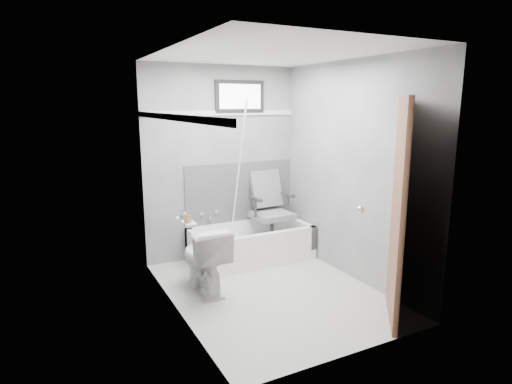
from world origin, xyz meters
TOP-DOWN VIEW (x-y plane):
  - floor at (0.00, 0.00)m, footprint 2.60×2.60m
  - ceiling at (0.00, 0.00)m, footprint 2.60×2.60m
  - wall_back at (0.00, 1.30)m, footprint 2.00×0.02m
  - wall_front at (0.00, -1.30)m, footprint 2.00×0.02m
  - wall_left at (-1.00, 0.00)m, footprint 0.02×2.60m
  - wall_right at (1.00, 0.00)m, footprint 0.02×2.60m
  - bathtub at (0.23, 0.93)m, footprint 1.50×0.70m
  - office_chair at (0.55, 0.98)m, footprint 0.58×0.58m
  - toilet at (-0.62, 0.33)m, footprint 0.40×0.72m
  - door at (0.98, -1.28)m, footprint 0.78×0.78m
  - window at (0.25, 1.29)m, footprint 0.66×0.04m
  - backerboard at (0.25, 1.29)m, footprint 1.50×0.02m
  - trim_back at (0.00, 1.29)m, footprint 2.00×0.02m
  - trim_left at (-0.99, 0.00)m, footprint 0.02×2.60m
  - pole at (0.11, 1.06)m, footprint 0.02×0.54m
  - shelf at (-0.93, -0.10)m, footprint 0.10×0.32m
  - soap_bottle_a at (-0.94, -0.18)m, footprint 0.06×0.06m
  - soap_bottle_b at (-0.94, -0.04)m, footprint 0.11×0.11m
  - faucet at (-0.20, 1.27)m, footprint 0.26×0.10m

SIDE VIEW (x-z plane):
  - floor at x=0.00m, z-range 0.00..0.00m
  - bathtub at x=0.23m, z-range 0.00..0.42m
  - toilet at x=-0.62m, z-range 0.00..0.70m
  - faucet at x=-0.20m, z-range 0.47..0.63m
  - office_chair at x=0.55m, z-range 0.12..1.08m
  - backerboard at x=0.25m, z-range 0.41..1.19m
  - shelf at x=-0.93m, z-range 0.89..0.91m
  - soap_bottle_b at x=-0.94m, z-range 0.91..1.01m
  - soap_bottle_a at x=-0.94m, z-range 0.91..1.02m
  - door at x=0.98m, z-range 0.00..2.00m
  - pole at x=0.11m, z-range 0.11..1.99m
  - wall_back at x=0.00m, z-range 0.00..2.40m
  - wall_front at x=0.00m, z-range 0.00..2.40m
  - wall_left at x=-1.00m, z-range 0.00..2.40m
  - wall_right at x=1.00m, z-range 0.00..2.40m
  - trim_back at x=0.00m, z-range 1.79..1.85m
  - trim_left at x=-0.99m, z-range 1.79..1.85m
  - window at x=0.25m, z-range 1.82..2.22m
  - ceiling at x=0.00m, z-range 2.40..2.40m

